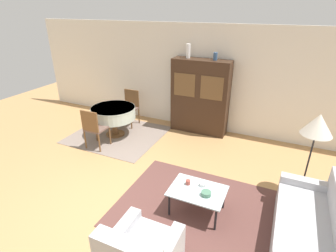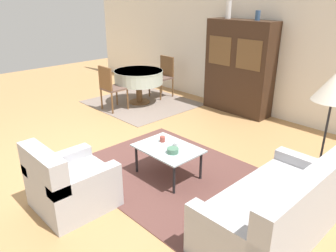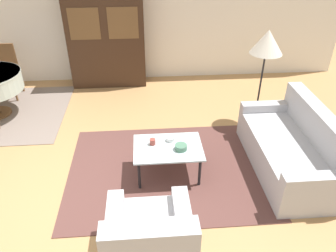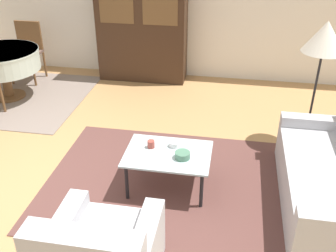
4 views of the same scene
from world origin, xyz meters
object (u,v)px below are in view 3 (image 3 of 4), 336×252
couch (293,149)px  floor_lamp (267,44)px  display_cabinet (106,38)px  coffee_table (168,150)px  armchair (150,242)px  dining_chair_far (4,68)px  bowl (181,147)px  bowl_small (170,139)px  cup (153,142)px

couch → floor_lamp: 1.59m
display_cabinet → coffee_table: bearing=-72.1°
coffee_table → armchair: bearing=-101.8°
dining_chair_far → floor_lamp: 4.66m
dining_chair_far → bowl: (2.99, -2.62, -0.09)m
display_cabinet → floor_lamp: 3.07m
bowl → bowl_small: 0.23m
bowl_small → display_cabinet: bearing=109.5°
cup → bowl_small: size_ratio=0.74×
floor_lamp → bowl_small: 2.04m
couch → bowl_small: 1.62m
bowl → coffee_table: bearing=158.1°
floor_lamp → bowl: (-1.39, -1.27, -0.86)m
bowl_small → dining_chair_far: bearing=139.9°
coffee_table → dining_chair_far: dining_chair_far is taller
coffee_table → dining_chair_far: bearing=137.9°
couch → bowl_small: couch is taller
floor_lamp → cup: floor_lamp is taller
coffee_table → cup: cup is taller
couch → floor_lamp: floor_lamp is taller
display_cabinet → dining_chair_far: bearing=-168.7°
armchair → cup: (0.09, 1.40, 0.17)m
floor_lamp → cup: 2.24m
display_cabinet → floor_lamp: size_ratio=1.23×
armchair → display_cabinet: (-0.67, 4.26, 0.64)m
armchair → bowl: (0.43, 1.26, 0.16)m
bowl → floor_lamp: bearing=42.3°
armchair → coffee_table: size_ratio=0.96×
couch → floor_lamp: (-0.10, 1.21, 1.02)m
floor_lamp → cup: bearing=-147.0°
display_cabinet → cup: display_cabinet is taller
coffee_table → floor_lamp: size_ratio=0.57×
couch → armchair: couch is taller
couch → dining_chair_far: (-4.49, 2.57, 0.25)m
display_cabinet → floor_lamp: bearing=-34.7°
couch → coffee_table: bearing=89.8°
couch → coffee_table: (-1.65, 0.01, 0.09)m
couch → bowl: couch is taller
couch → cup: bearing=87.5°
couch → floor_lamp: size_ratio=1.16×
armchair → coffee_table: (0.28, 1.33, 0.08)m
cup → bowl_small: (0.23, 0.06, -0.01)m
cup → bowl_small: bearing=15.0°
dining_chair_far → bowl_small: (2.88, -2.42, -0.09)m
coffee_table → display_cabinet: 3.14m
armchair → coffee_table: bearing=78.2°
display_cabinet → bowl: (1.11, -3.00, -0.48)m
couch → display_cabinet: size_ratio=0.94×
dining_chair_far → bowl: 3.98m
dining_chair_far → bowl_small: dining_chair_far is taller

